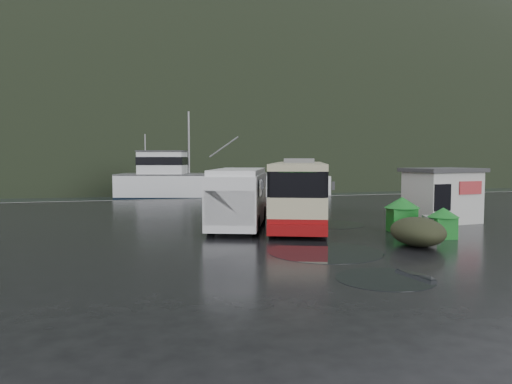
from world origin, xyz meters
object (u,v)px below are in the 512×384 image
object	(u,v)px
dome_tent	(417,246)
fishing_trawler	(215,191)
jersey_barrier_a	(423,240)
white_van	(239,228)
waste_bin_left	(402,232)
ticket_kiosk	(441,222)
coach_bus	(299,222)
waste_bin_right	(443,238)
jersey_barrier_b	(432,236)

from	to	relation	value
dome_tent	fishing_trawler	world-z (taller)	fishing_trawler
dome_tent	jersey_barrier_a	distance (m)	1.49
white_van	dome_tent	distance (m)	8.51
waste_bin_left	ticket_kiosk	world-z (taller)	ticket_kiosk
white_van	coach_bus	bearing A→B (deg)	38.17
waste_bin_left	jersey_barrier_a	bearing A→B (deg)	-99.28
waste_bin_right	jersey_barrier_a	bearing A→B (deg)	-172.23
jersey_barrier_a	white_van	bearing A→B (deg)	139.90
jersey_barrier_b	waste_bin_left	bearing A→B (deg)	116.28
waste_bin_right	waste_bin_left	bearing A→B (deg)	109.72
coach_bus	jersey_barrier_b	world-z (taller)	coach_bus
white_van	ticket_kiosk	xyz separation A→B (m)	(10.58, -0.89, 0.00)
dome_tent	fishing_trawler	distance (m)	33.06
waste_bin_right	dome_tent	distance (m)	2.40
coach_bus	dome_tent	distance (m)	7.91
white_van	ticket_kiosk	bearing A→B (deg)	15.40
waste_bin_left	dome_tent	distance (m)	3.51
dome_tent	waste_bin_right	bearing A→B (deg)	31.87
waste_bin_left	fishing_trawler	world-z (taller)	fishing_trawler
waste_bin_left	jersey_barrier_a	world-z (taller)	waste_bin_left
coach_bus	waste_bin_left	world-z (taller)	coach_bus
white_van	waste_bin_right	xyz separation A→B (m)	(7.48, -5.27, 0.00)
ticket_kiosk	fishing_trawler	distance (m)	28.18
white_van	jersey_barrier_b	bearing A→B (deg)	-11.63
coach_bus	fishing_trawler	distance (m)	25.37
ticket_kiosk	jersey_barrier_a	xyz separation A→B (m)	(-4.15, -4.52, 0.00)
fishing_trawler	jersey_barrier_b	bearing A→B (deg)	-67.44
waste_bin_right	ticket_kiosk	xyz separation A→B (m)	(3.09, 4.38, 0.00)
waste_bin_left	waste_bin_right	distance (m)	2.11
waste_bin_left	dome_tent	world-z (taller)	waste_bin_left
waste_bin_left	ticket_kiosk	bearing A→B (deg)	32.14
waste_bin_right	ticket_kiosk	world-z (taller)	ticket_kiosk
coach_bus	jersey_barrier_b	xyz separation A→B (m)	(3.95, -5.74, 0.00)
waste_bin_right	jersey_barrier_b	size ratio (longest dim) A/B	0.79
jersey_barrier_b	fishing_trawler	distance (m)	31.30
fishing_trawler	white_van	bearing A→B (deg)	-82.30
waste_bin_left	jersey_barrier_b	bearing A→B (deg)	-63.72
white_van	jersey_barrier_b	size ratio (longest dim) A/B	4.15
jersey_barrier_b	fishing_trawler	world-z (taller)	fishing_trawler
ticket_kiosk	jersey_barrier_b	world-z (taller)	ticket_kiosk
white_van	jersey_barrier_a	world-z (taller)	white_van
coach_bus	ticket_kiosk	size ratio (longest dim) A/B	3.27
coach_bus	white_van	size ratio (longest dim) A/B	1.74
dome_tent	fishing_trawler	xyz separation A→B (m)	(-1.52, 33.02, 0.00)
white_van	jersey_barrier_b	world-z (taller)	white_van
dome_tent	white_van	bearing A→B (deg)	129.84
ticket_kiosk	fishing_trawler	size ratio (longest dim) A/B	0.16
waste_bin_left	jersey_barrier_a	xyz separation A→B (m)	(-0.35, -2.13, 0.00)
waste_bin_left	ticket_kiosk	size ratio (longest dim) A/B	0.44
coach_bus	jersey_barrier_b	bearing A→B (deg)	-34.41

